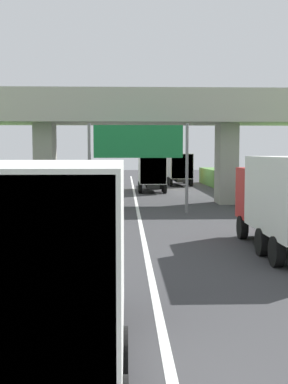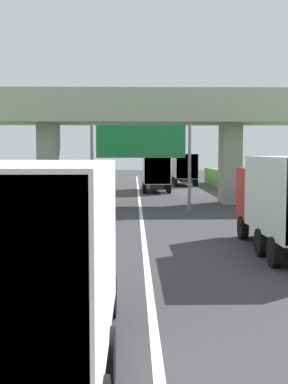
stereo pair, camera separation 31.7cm
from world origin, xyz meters
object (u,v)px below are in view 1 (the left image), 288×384
object	(u,v)px
truck_orange	(179,167)
truck_red	(288,199)
overhead_highway_sign	(138,147)
truck_yellow	(151,170)
truck_black	(51,256)

from	to	relation	value
truck_orange	truck_red	distance (m)	36.95
overhead_highway_sign	truck_yellow	distance (m)	16.69
overhead_highway_sign	truck_orange	size ratio (longest dim) A/B	0.81
truck_yellow	truck_black	world-z (taller)	same
truck_orange	truck_yellow	xyz separation A→B (m)	(-3.45, -8.75, 0.00)
truck_red	truck_black	size ratio (longest dim) A/B	1.00
truck_red	truck_black	distance (m)	11.95
truck_yellow	truck_red	distance (m)	28.41
overhead_highway_sign	truck_yellow	size ratio (longest dim) A/B	0.81
truck_yellow	truck_black	distance (m)	38.06
overhead_highway_sign	truck_red	xyz separation A→B (m)	(5.06, -11.69, -1.94)
truck_orange	truck_black	world-z (taller)	same
truck_orange	truck_yellow	bearing A→B (deg)	-111.50
truck_black	overhead_highway_sign	bearing A→B (deg)	84.90
truck_black	truck_orange	bearing A→B (deg)	81.54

